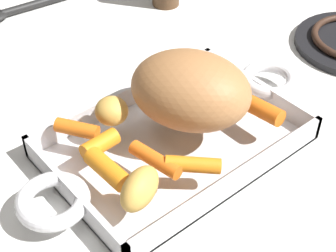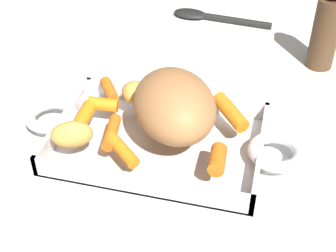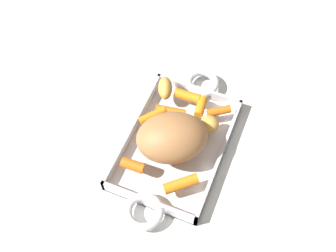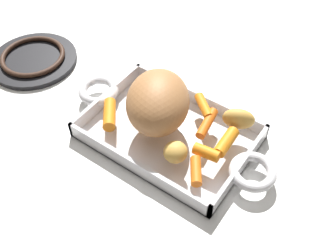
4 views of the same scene
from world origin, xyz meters
name	(u,v)px [view 2 (image 2 of 4)]	position (x,y,z in m)	size (l,w,h in m)	color
ground_plane	(159,146)	(0.00, 0.00, 0.00)	(2.13, 2.13, 0.00)	white
roasting_dish	(159,139)	(0.00, 0.00, 0.01)	(0.43, 0.21, 0.03)	silver
pork_roast	(175,104)	(0.02, 0.00, 0.08)	(0.15, 0.11, 0.09)	#A97041
baby_carrot_southwest	(103,104)	(-0.09, 0.02, 0.04)	(0.02, 0.02, 0.05)	orange
baby_carrot_center_right	(230,112)	(0.10, 0.05, 0.05)	(0.02, 0.02, 0.07)	orange
baby_carrot_center_left	(112,132)	(-0.06, -0.04, 0.04)	(0.02, 0.02, 0.07)	orange
baby_carrot_short	(83,117)	(-0.11, -0.02, 0.04)	(0.02, 0.02, 0.06)	orange
baby_carrot_long	(109,90)	(-0.10, 0.06, 0.04)	(0.02, 0.02, 0.05)	orange
baby_carrot_southeast	(122,150)	(-0.03, -0.07, 0.04)	(0.02, 0.02, 0.06)	orange
baby_carrot_northwest	(217,159)	(0.10, -0.06, 0.04)	(0.02, 0.02, 0.05)	orange
potato_whole	(135,92)	(-0.05, 0.06, 0.05)	(0.04, 0.04, 0.03)	gold
potato_golden_large	(72,135)	(-0.10, -0.07, 0.05)	(0.06, 0.03, 0.04)	gold
serving_spoon	(208,16)	(-0.01, 0.44, 0.01)	(0.22, 0.05, 0.02)	black
pepper_mill	(326,30)	(0.23, 0.30, 0.07)	(0.05, 0.05, 0.16)	#4C331E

